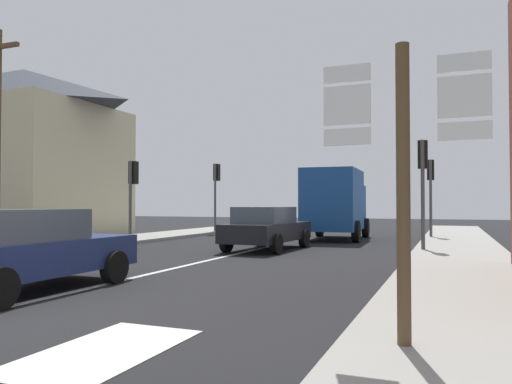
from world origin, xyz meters
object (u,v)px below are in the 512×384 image
(sedan_near, at_px, (23,249))
(traffic_light_near_left, at_px, (133,183))
(delivery_truck, at_px, (335,202))
(sedan_far, at_px, (267,228))
(traffic_light_near_right, at_px, (423,170))
(traffic_light_far_right, at_px, (431,180))
(route_sign_post, at_px, (403,170))
(traffic_light_far_left, at_px, (216,182))

(sedan_near, distance_m, traffic_light_near_left, 10.88)
(delivery_truck, relative_size, traffic_light_near_left, 1.56)
(sedan_far, xyz_separation_m, traffic_light_near_right, (5.05, 0.73, 1.91))
(sedan_far, xyz_separation_m, traffic_light_far_right, (5.05, 7.34, 1.86))
(route_sign_post, distance_m, traffic_light_far_left, 21.76)
(traffic_light_near_left, height_order, traffic_light_near_right, traffic_light_near_right)
(delivery_truck, height_order, traffic_light_near_right, traffic_light_near_right)
(sedan_near, distance_m, sedan_far, 9.32)
(sedan_near, bearing_deg, traffic_light_far_right, 69.41)
(delivery_truck, relative_size, traffic_light_far_left, 1.37)
(traffic_light_near_left, bearing_deg, traffic_light_near_right, 1.41)
(sedan_far, distance_m, traffic_light_far_right, 9.10)
(delivery_truck, xyz_separation_m, traffic_light_far_left, (-6.91, 2.15, 1.10))
(sedan_far, height_order, delivery_truck, delivery_truck)
(sedan_near, height_order, delivery_truck, delivery_truck)
(delivery_truck, bearing_deg, sedan_near, -98.64)
(traffic_light_far_left, bearing_deg, delivery_truck, -17.30)
(traffic_light_near_left, distance_m, traffic_light_far_right, 12.85)
(route_sign_post, xyz_separation_m, traffic_light_far_right, (-0.37, 18.01, 0.71))
(sedan_far, relative_size, route_sign_post, 1.34)
(traffic_light_near_right, bearing_deg, route_sign_post, -88.12)
(sedan_near, height_order, traffic_light_near_left, traffic_light_near_left)
(traffic_light_far_left, relative_size, traffic_light_near_left, 1.14)
(route_sign_post, bearing_deg, sedan_far, 116.95)
(route_sign_post, height_order, traffic_light_far_left, traffic_light_far_left)
(route_sign_post, height_order, traffic_light_far_right, traffic_light_far_right)
(traffic_light_far_left, height_order, traffic_light_far_right, traffic_light_far_left)
(traffic_light_far_left, bearing_deg, route_sign_post, -58.90)
(traffic_light_near_right, bearing_deg, sedan_far, -171.82)
(sedan_near, height_order, traffic_light_far_left, traffic_light_far_left)
(route_sign_post, relative_size, traffic_light_near_left, 0.98)
(route_sign_post, bearing_deg, delivery_truck, 104.70)
(sedan_far, relative_size, traffic_light_far_left, 1.15)
(sedan_far, xyz_separation_m, delivery_truck, (1.11, 5.79, 0.89))
(sedan_far, xyz_separation_m, route_sign_post, (5.43, -10.67, 1.15))
(sedan_near, xyz_separation_m, delivery_truck, (2.28, 15.04, 0.89))
(delivery_truck, relative_size, traffic_light_far_right, 1.44)
(delivery_truck, height_order, traffic_light_near_left, traffic_light_near_left)
(traffic_light_near_left, bearing_deg, route_sign_post, -44.74)
(traffic_light_far_right, bearing_deg, traffic_light_near_right, -90.00)
(sedan_far, bearing_deg, traffic_light_near_left, 175.47)
(route_sign_post, xyz_separation_m, traffic_light_near_left, (-11.23, 11.13, 0.50))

